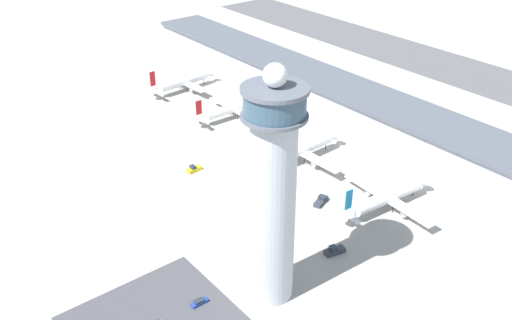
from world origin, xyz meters
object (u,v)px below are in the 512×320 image
(control_tower, at_px, (273,191))
(service_truck_baggage, at_px, (321,201))
(airplane_gate_bravo, at_px, (234,108))
(airplane_gate_alpha, at_px, (183,81))
(service_truck_catering, at_px, (334,251))
(airplane_gate_delta, at_px, (387,198))
(car_grey_coupe, at_px, (199,302))
(airplane_gate_charlie, at_px, (299,151))
(service_truck_fuel, at_px, (194,169))

(control_tower, height_order, service_truck_baggage, control_tower)
(control_tower, distance_m, airplane_gate_bravo, 116.75)
(control_tower, relative_size, airplane_gate_alpha, 1.78)
(service_truck_catering, bearing_deg, airplane_gate_alpha, 166.55)
(airplane_gate_alpha, xyz_separation_m, airplane_gate_bravo, (40.43, 0.88, -0.37))
(airplane_gate_delta, bearing_deg, control_tower, -82.24)
(car_grey_coupe, bearing_deg, airplane_gate_charlie, 119.58)
(airplane_gate_charlie, xyz_separation_m, car_grey_coupe, (40.84, -71.95, -4.30))
(service_truck_fuel, relative_size, service_truck_baggage, 0.80)
(airplane_gate_delta, distance_m, service_truck_catering, 31.23)
(airplane_gate_alpha, bearing_deg, service_truck_catering, -13.45)
(airplane_gate_bravo, xyz_separation_m, airplane_gate_charlie, (47.75, -4.69, 0.48))
(airplane_gate_charlie, bearing_deg, car_grey_coupe, -60.42)
(service_truck_baggage, bearing_deg, car_grey_coupe, -75.83)
(control_tower, relative_size, airplane_gate_bravo, 1.71)
(control_tower, relative_size, service_truck_fuel, 11.16)
(airplane_gate_charlie, bearing_deg, service_truck_catering, -30.97)
(control_tower, bearing_deg, airplane_gate_delta, 97.76)
(service_truck_fuel, bearing_deg, service_truck_baggage, 26.18)
(service_truck_fuel, bearing_deg, airplane_gate_delta, 31.33)
(control_tower, relative_size, airplane_gate_charlie, 1.56)
(airplane_gate_bravo, bearing_deg, car_grey_coupe, -40.86)
(airplane_gate_alpha, relative_size, airplane_gate_bravo, 0.96)
(airplane_gate_alpha, bearing_deg, airplane_gate_bravo, 1.25)
(control_tower, bearing_deg, service_truck_catering, 92.84)
(airplane_gate_alpha, bearing_deg, service_truck_baggage, -8.40)
(airplane_gate_alpha, relative_size, service_truck_baggage, 5.00)
(airplane_gate_charlie, distance_m, car_grey_coupe, 82.84)
(airplane_gate_bravo, xyz_separation_m, service_truck_baggage, (73.72, -17.74, -3.45))
(airplane_gate_alpha, bearing_deg, service_truck_fuel, -29.22)
(airplane_gate_charlie, distance_m, airplane_gate_delta, 41.58)
(airplane_gate_delta, xyz_separation_m, service_truck_fuel, (-60.29, -36.70, -3.31))
(airplane_gate_delta, relative_size, service_truck_catering, 5.60)
(airplane_gate_bravo, xyz_separation_m, airplane_gate_delta, (89.29, -3.02, -0.18))
(car_grey_coupe, bearing_deg, control_tower, 65.08)
(airplane_gate_delta, relative_size, service_truck_baggage, 5.20)
(airplane_gate_bravo, bearing_deg, airplane_gate_delta, -1.94)
(service_truck_fuel, distance_m, car_grey_coupe, 70.10)
(control_tower, height_order, car_grey_coupe, control_tower)
(car_grey_coupe, bearing_deg, airplane_gate_bravo, 139.14)
(control_tower, xyz_separation_m, airplane_gate_bravo, (-96.89, 58.78, -28.09))
(airplane_gate_charlie, bearing_deg, airplane_gate_alpha, 177.53)
(airplane_gate_delta, relative_size, car_grey_coupe, 7.94)
(airplane_gate_charlie, relative_size, service_truck_baggage, 5.68)
(control_tower, distance_m, car_grey_coupe, 37.49)
(airplane_gate_charlie, relative_size, service_truck_fuel, 7.14)
(airplane_gate_delta, bearing_deg, airplane_gate_bravo, 178.06)
(airplane_gate_bravo, distance_m, service_truck_fuel, 49.30)
(airplane_gate_delta, bearing_deg, service_truck_catering, -78.22)
(airplane_gate_alpha, xyz_separation_m, service_truck_fuel, (69.43, -38.84, -3.86))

